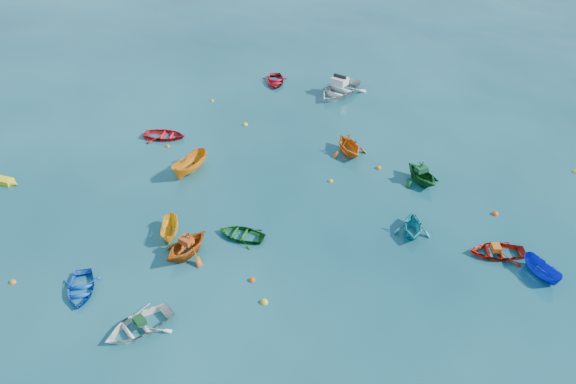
% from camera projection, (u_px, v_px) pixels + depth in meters
% --- Properties ---
extents(ground, '(160.00, 160.00, 0.00)m').
position_uv_depth(ground, '(247.00, 244.00, 30.94)').
color(ground, '#093745').
rests_on(ground, ground).
extents(dinghy_blue_sw, '(3.24, 3.37, 0.57)m').
position_uv_depth(dinghy_blue_sw, '(81.00, 292.00, 27.93)').
color(dinghy_blue_sw, blue).
rests_on(dinghy_blue_sw, ground).
extents(dinghy_white_near, '(3.44, 3.91, 0.67)m').
position_uv_depth(dinghy_white_near, '(139.00, 329.00, 25.93)').
color(dinghy_white_near, white).
rests_on(dinghy_white_near, ground).
extents(dinghy_orange_w, '(2.95, 3.30, 1.57)m').
position_uv_depth(dinghy_orange_w, '(188.00, 255.00, 30.20)').
color(dinghy_orange_w, '#BF5311').
rests_on(dinghy_orange_w, ground).
extents(sampan_yellow_mid, '(2.04, 2.54, 0.93)m').
position_uv_depth(sampan_yellow_mid, '(171.00, 235.00, 31.56)').
color(sampan_yellow_mid, '#FFAE16').
rests_on(sampan_yellow_mid, ground).
extents(dinghy_green_e, '(2.89, 2.23, 0.55)m').
position_uv_depth(dinghy_green_e, '(241.00, 236.00, 31.48)').
color(dinghy_green_e, '#145617').
rests_on(dinghy_green_e, ground).
extents(dinghy_cyan_se, '(2.79, 3.00, 1.29)m').
position_uv_depth(dinghy_cyan_se, '(412.00, 233.00, 31.74)').
color(dinghy_cyan_se, teal).
rests_on(dinghy_cyan_se, ground).
extents(dinghy_red_nw, '(3.58, 3.04, 0.63)m').
position_uv_depth(dinghy_red_nw, '(165.00, 138.00, 40.74)').
color(dinghy_red_nw, red).
rests_on(dinghy_red_nw, ground).
extents(sampan_orange_n, '(1.34, 3.32, 1.27)m').
position_uv_depth(sampan_orange_n, '(191.00, 172.00, 36.93)').
color(sampan_orange_n, orange).
rests_on(sampan_orange_n, ground).
extents(dinghy_green_n, '(3.73, 3.67, 1.49)m').
position_uv_depth(dinghy_green_n, '(420.00, 182.00, 35.99)').
color(dinghy_green_n, '#114C19').
rests_on(dinghy_green_n, ground).
extents(dinghy_red_ne, '(3.57, 3.17, 0.61)m').
position_uv_depth(dinghy_red_ne, '(496.00, 254.00, 30.24)').
color(dinghy_red_ne, '#B01B0E').
rests_on(dinghy_red_ne, ground).
extents(sampan_blue_far, '(2.41, 2.19, 0.92)m').
position_uv_depth(sampan_blue_far, '(540.00, 276.00, 28.87)').
color(sampan_blue_far, '#1024D0').
rests_on(sampan_blue_far, ground).
extents(dinghy_red_far, '(3.40, 3.74, 0.64)m').
position_uv_depth(dinghy_red_far, '(275.00, 83.00, 48.70)').
color(dinghy_red_far, '#B50F1D').
rests_on(dinghy_red_far, ground).
extents(dinghy_orange_far, '(3.87, 3.85, 1.54)m').
position_uv_depth(dinghy_orange_far, '(348.00, 153.00, 38.92)').
color(dinghy_orange_far, orange).
rests_on(dinghy_orange_far, ground).
extents(motorboat_white, '(4.16, 5.32, 1.61)m').
position_uv_depth(motorboat_white, '(339.00, 94.00, 46.88)').
color(motorboat_white, silver).
rests_on(motorboat_white, ground).
extents(tarp_green_a, '(0.72, 0.65, 0.29)m').
position_uv_depth(tarp_green_a, '(140.00, 321.00, 25.71)').
color(tarp_green_a, '#10401C').
rests_on(tarp_green_a, dinghy_white_near).
extents(tarp_orange_a, '(0.76, 0.62, 0.34)m').
position_uv_depth(tarp_orange_a, '(186.00, 241.00, 29.69)').
color(tarp_orange_a, '#BD4513').
rests_on(tarp_orange_a, dinghy_orange_w).
extents(tarp_green_b, '(0.87, 0.90, 0.35)m').
position_uv_depth(tarp_green_b, '(421.00, 169.00, 35.54)').
color(tarp_green_b, '#124825').
rests_on(tarp_green_b, dinghy_green_n).
extents(tarp_orange_b, '(0.65, 0.72, 0.28)m').
position_uv_depth(tarp_orange_b, '(496.00, 248.00, 29.99)').
color(tarp_orange_b, '#C85C14').
rests_on(tarp_orange_b, dinghy_red_ne).
extents(buoy_or_a, '(0.33, 0.33, 0.33)m').
position_uv_depth(buoy_or_a, '(13.00, 282.00, 28.46)').
color(buoy_or_a, orange).
rests_on(buoy_or_a, ground).
extents(buoy_ye_a, '(0.38, 0.38, 0.38)m').
position_uv_depth(buoy_ye_a, '(264.00, 303.00, 27.31)').
color(buoy_ye_a, yellow).
rests_on(buoy_ye_a, ground).
extents(buoy_or_b, '(0.34, 0.34, 0.34)m').
position_uv_depth(buoy_or_b, '(252.00, 281.00, 28.57)').
color(buoy_or_b, '#D24B0B').
rests_on(buoy_or_b, ground).
extents(buoy_ye_b, '(0.36, 0.36, 0.36)m').
position_uv_depth(buoy_ye_b, '(245.00, 125.00, 42.37)').
color(buoy_ye_b, yellow).
rests_on(buoy_ye_b, ground).
extents(buoy_or_c, '(0.31, 0.31, 0.31)m').
position_uv_depth(buoy_or_c, '(168.00, 147.00, 39.70)').
color(buoy_or_c, orange).
rests_on(buoy_or_c, ground).
extents(buoy_ye_c, '(0.30, 0.30, 0.30)m').
position_uv_depth(buoy_ye_c, '(331.00, 181.00, 36.04)').
color(buoy_ye_c, gold).
rests_on(buoy_ye_c, ground).
extents(buoy_or_d, '(0.39, 0.39, 0.39)m').
position_uv_depth(buoy_or_d, '(495.00, 214.00, 33.17)').
color(buoy_or_d, '#E84B0C').
rests_on(buoy_or_d, ground).
extents(buoy_ye_d, '(0.30, 0.30, 0.30)m').
position_uv_depth(buoy_ye_d, '(212.00, 101.00, 45.73)').
color(buoy_ye_d, gold).
rests_on(buoy_ye_d, ground).
extents(buoy_or_e, '(0.36, 0.36, 0.36)m').
position_uv_depth(buoy_or_e, '(379.00, 168.00, 37.34)').
color(buoy_or_e, '#D16C0B').
rests_on(buoy_or_e, ground).
extents(buoy_ye_e, '(0.36, 0.36, 0.36)m').
position_uv_depth(buoy_ye_e, '(576.00, 172.00, 36.95)').
color(buoy_ye_e, yellow).
rests_on(buoy_ye_e, ground).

